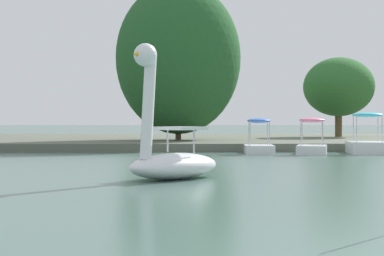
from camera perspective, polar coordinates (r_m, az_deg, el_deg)
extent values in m
cube|color=#5B6051|center=(42.43, 1.81, -1.03)|extent=(143.96, 25.73, 0.37)
ellipsoid|color=white|center=(15.73, -1.52, -3.25)|extent=(2.72, 2.76, 0.62)
cylinder|color=white|center=(15.09, -3.75, 1.75)|extent=(0.50, 0.50, 2.37)
sphere|color=white|center=(15.10, -3.99, 6.22)|extent=(0.74, 0.74, 0.52)
cone|color=yellow|center=(14.96, -4.58, 6.28)|extent=(0.43, 0.43, 0.29)
cube|color=white|center=(15.85, -0.98, -0.02)|extent=(1.33, 1.33, 0.08)
cylinder|color=silver|center=(16.15, -2.09, -1.04)|extent=(0.04, 0.04, 0.58)
cylinder|color=silver|center=(15.57, 0.16, -1.10)|extent=(0.04, 0.04, 0.58)
cube|color=white|center=(28.36, 5.72, -1.82)|extent=(1.35, 2.35, 0.36)
ellipsoid|color=blue|center=(28.34, 5.72, 0.63)|extent=(1.09, 1.46, 0.20)
cylinder|color=#B7B7BF|center=(28.88, 4.87, -0.40)|extent=(0.04, 0.04, 1.03)
cylinder|color=#B7B7BF|center=(28.92, 6.44, -0.40)|extent=(0.04, 0.04, 1.03)
cylinder|color=#B7B7BF|center=(27.76, 4.97, -0.43)|extent=(0.04, 0.04, 1.03)
cylinder|color=#B7B7BF|center=(27.81, 6.60, -0.43)|extent=(0.04, 0.04, 1.03)
cube|color=white|center=(28.25, 10.17, -1.83)|extent=(1.69, 2.41, 0.37)
ellipsoid|color=pink|center=(28.23, 10.18, 0.67)|extent=(1.33, 1.42, 0.20)
cylinder|color=#B7B7BF|center=(28.73, 9.36, -0.38)|extent=(0.04, 0.04, 1.05)
cylinder|color=#B7B7BF|center=(28.70, 11.07, -0.38)|extent=(0.04, 0.04, 1.05)
cylinder|color=#B7B7BF|center=(27.78, 9.25, -0.41)|extent=(0.04, 0.04, 1.05)
cylinder|color=#B7B7BF|center=(27.74, 11.02, -0.41)|extent=(0.04, 0.04, 1.05)
cube|color=white|center=(29.28, 14.70, -1.63)|extent=(1.81, 2.54, 0.50)
ellipsoid|color=#2DB7D1|center=(29.26, 14.71, 1.09)|extent=(1.43, 1.31, 0.20)
cylinder|color=#B7B7BF|center=(29.64, 13.57, -0.01)|extent=(0.04, 0.04, 1.14)
cylinder|color=#B7B7BF|center=(29.81, 15.55, -0.01)|extent=(0.04, 0.04, 1.14)
cylinder|color=#B7B7BF|center=(28.72, 13.84, -0.03)|extent=(0.04, 0.04, 1.14)
cylinder|color=#B7B7BF|center=(28.89, 15.87, -0.03)|extent=(0.04, 0.04, 1.14)
cylinder|color=#4C3823|center=(35.76, -1.17, 1.50)|extent=(0.30, 0.30, 3.16)
ellipsoid|color=#235628|center=(35.91, -1.18, 5.97)|extent=(7.60, 7.50, 8.12)
cylinder|color=brown|center=(44.09, 12.36, 0.83)|extent=(0.45, 0.45, 2.41)
ellipsoid|color=#2D662D|center=(44.15, 12.37, 3.44)|extent=(4.66, 5.72, 3.79)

